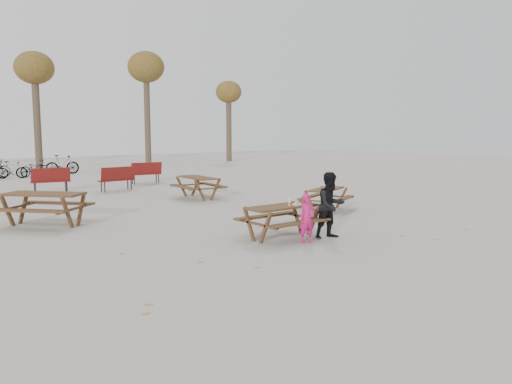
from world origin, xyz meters
TOP-DOWN VIEW (x-y plane):
  - ground at (0.00, 0.00)m, footprint 80.00×80.00m
  - main_picnic_table at (0.00, 0.00)m, footprint 1.80×1.45m
  - food_tray at (0.34, -0.14)m, footprint 0.18×0.11m
  - bread_roll at (0.34, -0.14)m, footprint 0.14×0.06m
  - soda_bottle at (0.11, -0.13)m, footprint 0.07×0.07m
  - child at (0.08, -0.77)m, footprint 0.45×0.33m
  - adult at (0.89, -0.72)m, footprint 0.84×0.70m
  - picnic_table_east at (3.79, 2.21)m, footprint 2.02×1.85m
  - picnic_table_north at (-3.98, 5.07)m, footprint 2.60×2.63m
  - picnic_table_far at (2.09, 7.18)m, footprint 1.66×1.99m
  - park_bench_row at (-1.01, 12.27)m, footprint 10.18×2.56m
  - bicycle_row at (-1.96, 20.43)m, footprint 8.53×1.76m
  - tree_row at (0.90, 25.15)m, footprint 32.17×3.52m
  - fallen_leaves at (0.50, 2.50)m, footprint 11.00×11.00m

SIDE VIEW (x-z plane):
  - ground at x=0.00m, z-range 0.00..0.00m
  - fallen_leaves at x=0.50m, z-range 0.00..0.01m
  - picnic_table_east at x=3.79m, z-range 0.00..0.70m
  - picnic_table_far at x=2.09m, z-range 0.00..0.81m
  - picnic_table_north at x=-3.98m, z-range 0.00..0.88m
  - bicycle_row at x=-1.96m, z-range -0.06..1.06m
  - park_bench_row at x=-1.01m, z-range 0.00..1.03m
  - child at x=0.08m, z-range 0.00..1.12m
  - main_picnic_table at x=0.00m, z-range 0.20..0.97m
  - adult at x=0.89m, z-range 0.00..1.57m
  - food_tray at x=0.34m, z-range 0.78..0.81m
  - bread_roll at x=0.34m, z-range 0.81..0.86m
  - soda_bottle at x=0.11m, z-range 0.76..0.93m
  - tree_row at x=0.90m, z-range 2.06..10.32m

